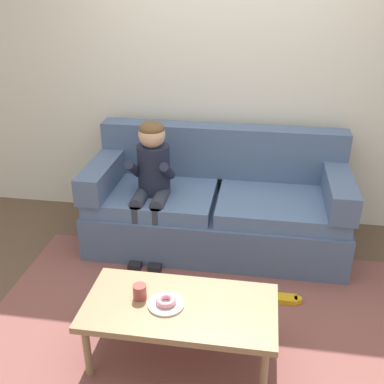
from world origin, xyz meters
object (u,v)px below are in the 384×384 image
object	(u,v)px
coffee_table	(180,310)
mug	(140,292)
person_child	(152,176)
couch	(217,206)
toy_controller	(286,300)
donut	(166,301)

from	to	relation	value
coffee_table	mug	bearing A→B (deg)	174.20
coffee_table	person_child	distance (m)	1.29
couch	toy_controller	size ratio (longest dim) A/B	9.30
person_child	donut	distance (m)	1.26
couch	donut	bearing A→B (deg)	-95.93
couch	donut	world-z (taller)	couch
coffee_table	person_child	bearing A→B (deg)	110.58
couch	coffee_table	bearing A→B (deg)	-92.72
donut	couch	bearing A→B (deg)	84.07
toy_controller	person_child	bearing A→B (deg)	120.14
coffee_table	person_child	world-z (taller)	person_child
person_child	toy_controller	distance (m)	1.38
couch	coffee_table	world-z (taller)	couch
couch	coffee_table	size ratio (longest dim) A/B	1.88
couch	person_child	size ratio (longest dim) A/B	1.91
donut	toy_controller	world-z (taller)	donut
toy_controller	coffee_table	bearing A→B (deg)	-169.19
donut	person_child	bearing A→B (deg)	106.88
mug	person_child	bearing A→B (deg)	99.69
donut	mug	world-z (taller)	mug
coffee_table	donut	bearing A→B (deg)	-168.57
couch	donut	xyz separation A→B (m)	(-0.14, -1.39, 0.09)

